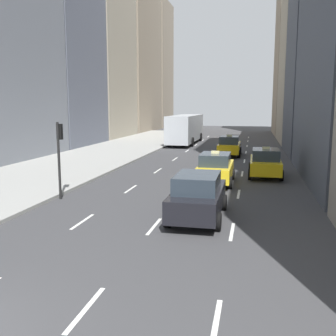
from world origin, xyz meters
The scene contains 9 objects.
sidewalk_left centered at (-7.00, 27.00, 0.07)m, with size 8.00×66.00×0.15m, color #9E9E99.
lane_markings centered at (2.60, 23.00, 0.01)m, with size 5.72×56.00×0.01m.
building_row_left centered at (-14.00, 38.00, 15.96)m, with size 6.00×77.72×37.09m.
taxi_lead centered at (4.00, 16.46, 0.88)m, with size 2.02×4.40×1.87m.
taxi_second centered at (6.80, 19.30, 0.88)m, with size 2.02×4.40×1.87m.
taxi_third centered at (4.00, 29.11, 0.88)m, with size 2.02×4.40×1.87m.
sedan_black_near centered at (4.00, 9.34, 0.91)m, with size 2.02×4.55×1.79m.
city_bus centered at (-1.61, 39.29, 1.79)m, with size 2.80×11.61×3.25m.
traffic_light_pole centered at (-2.75, 11.28, 2.41)m, with size 0.24×0.42×3.60m.
Camera 1 is at (6.01, -5.33, 4.35)m, focal length 42.00 mm.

